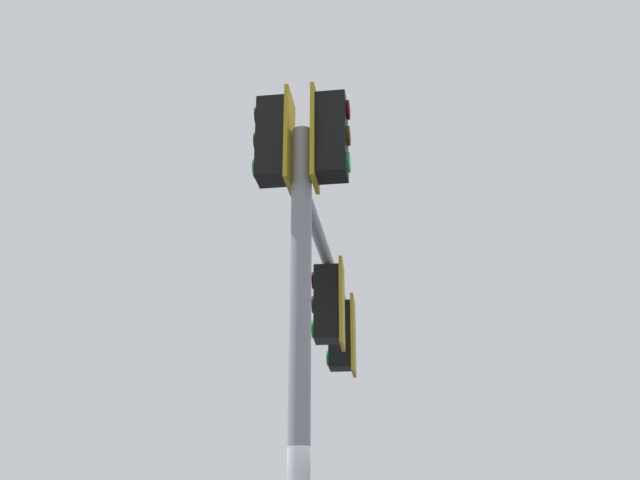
# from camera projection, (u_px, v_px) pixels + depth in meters

# --- Properties ---
(signal_mast_assembly) EXTENTS (3.15, 4.46, 6.03)m
(signal_mast_assembly) POSITION_uv_depth(u_px,v_px,m) (317.00, 288.00, 8.38)
(signal_mast_assembly) COLOR gray
(signal_mast_assembly) RESTS_ON ground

